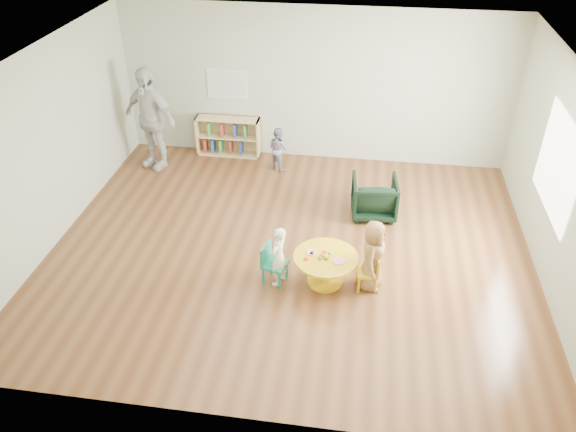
% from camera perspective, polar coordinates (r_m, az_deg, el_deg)
% --- Properties ---
extents(room, '(7.10, 7.00, 2.80)m').
position_cam_1_polar(room, '(7.36, 0.38, 8.57)').
color(room, '#58341C').
rests_on(room, ground).
extents(activity_table, '(0.87, 0.87, 0.48)m').
position_cam_1_polar(activity_table, '(7.57, 3.83, -4.94)').
color(activity_table, gold).
rests_on(activity_table, ground).
extents(kid_chair_left, '(0.38, 0.38, 0.57)m').
position_cam_1_polar(kid_chair_left, '(7.58, -1.62, -4.72)').
color(kid_chair_left, '#178365').
rests_on(kid_chair_left, ground).
extents(kid_chair_right, '(0.32, 0.32, 0.53)m').
position_cam_1_polar(kid_chair_right, '(7.56, 8.33, -5.52)').
color(kid_chair_right, gold).
rests_on(kid_chair_right, ground).
extents(bookshelf, '(1.20, 0.30, 0.75)m').
position_cam_1_polar(bookshelf, '(10.84, -6.12, 8.07)').
color(bookshelf, tan).
rests_on(bookshelf, ground).
extents(alphabet_poster, '(0.74, 0.01, 0.54)m').
position_cam_1_polar(alphabet_poster, '(10.57, -6.20, 13.17)').
color(alphabet_poster, white).
rests_on(alphabet_poster, ground).
extents(armchair, '(0.75, 0.77, 0.65)m').
position_cam_1_polar(armchair, '(9.02, 8.74, 1.91)').
color(armchair, black).
rests_on(armchair, ground).
extents(child_left, '(0.31, 0.38, 0.89)m').
position_cam_1_polar(child_left, '(7.46, -1.00, -4.13)').
color(child_left, white).
rests_on(child_left, ground).
extents(child_right, '(0.39, 0.54, 1.03)m').
position_cam_1_polar(child_right, '(7.43, 8.59, -4.01)').
color(child_right, '#FEAF1C').
rests_on(child_right, ground).
extents(toddler, '(0.50, 0.47, 0.81)m').
position_cam_1_polar(toddler, '(10.23, -1.03, 6.86)').
color(toddler, '#191E40').
rests_on(toddler, ground).
extents(adult_caretaker, '(1.19, 0.84, 1.88)m').
position_cam_1_polar(adult_caretaker, '(10.41, -13.85, 9.61)').
color(adult_caretaker, silver).
rests_on(adult_caretaker, ground).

